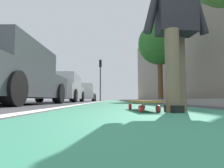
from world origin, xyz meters
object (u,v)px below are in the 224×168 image
object	(u,v)px
skater_person	(176,23)
parked_car_near	(9,76)
skateboard	(142,102)
traffic_light	(100,73)
parked_car_mid	(64,89)
parked_car_far	(84,93)
street_tree_mid	(160,44)

from	to	relation	value
skater_person	parked_car_near	distance (m)	4.21
skateboard	traffic_light	size ratio (longest dim) A/B	0.19
skateboard	traffic_light	xyz separation A→B (m)	(19.24, 1.56, 3.06)
skateboard	skater_person	world-z (taller)	skater_person
parked_car_near	parked_car_mid	distance (m)	5.67
skater_person	parked_car_near	xyz separation A→B (m)	(2.72, 3.21, -0.23)
skater_person	traffic_light	distance (m)	19.61
skater_person	parked_car_near	world-z (taller)	skater_person
parked_car_far	street_tree_mid	world-z (taller)	street_tree_mid
skater_person	parked_car_mid	bearing A→B (deg)	21.29
parked_car_near	parked_car_mid	xyz separation A→B (m)	(5.67, 0.06, -0.00)
parked_car_mid	street_tree_mid	xyz separation A→B (m)	(1.70, -5.69, 3.00)
parked_car_near	parked_car_far	world-z (taller)	parked_car_far
parked_car_mid	traffic_light	bearing A→B (deg)	-7.07
parked_car_near	street_tree_mid	size ratio (longest dim) A/B	0.87
skater_person	parked_car_near	bearing A→B (deg)	49.77
parked_car_far	parked_car_near	bearing A→B (deg)	179.28
parked_car_mid	street_tree_mid	world-z (taller)	street_tree_mid
parked_car_mid	traffic_light	world-z (taller)	traffic_light
skater_person	parked_car_mid	size ratio (longest dim) A/B	0.37
skater_person	parked_car_far	bearing A→B (deg)	11.75
traffic_light	parked_car_near	bearing A→B (deg)	175.51
skateboard	parked_car_far	world-z (taller)	parked_car_far
skateboard	skater_person	size ratio (longest dim) A/B	0.52
parked_car_mid	street_tree_mid	distance (m)	6.65
parked_car_mid	traffic_light	xyz separation A→B (m)	(11.00, -1.36, 2.45)
skateboard	traffic_light	distance (m)	19.54
parked_car_far	parked_car_mid	bearing A→B (deg)	178.12
skateboard	skater_person	xyz separation A→B (m)	(-0.15, -0.35, 0.84)
parked_car_far	traffic_light	size ratio (longest dim) A/B	0.92
parked_car_near	parked_car_mid	size ratio (longest dim) A/B	1.01
skater_person	parked_car_mid	world-z (taller)	skater_person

